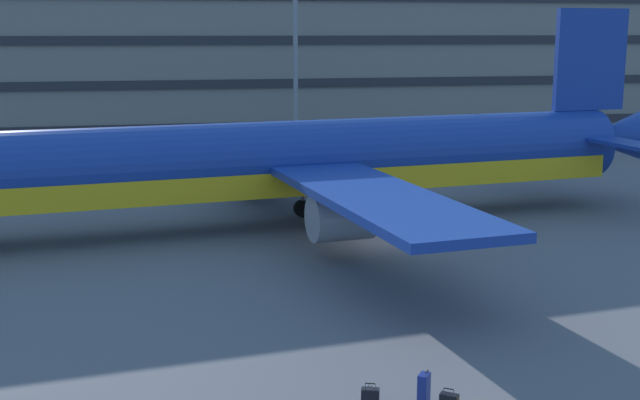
% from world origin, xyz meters
% --- Properties ---
extents(ground_plane, '(600.00, 600.00, 0.00)m').
position_xyz_m(ground_plane, '(0.00, 0.00, 0.00)').
color(ground_plane, '#5B5B60').
extents(terminal_structure, '(179.17, 21.55, 14.17)m').
position_xyz_m(terminal_structure, '(0.00, 43.86, 7.08)').
color(terminal_structure, gray).
rests_on(terminal_structure, ground_plane).
extents(airliner, '(42.64, 34.70, 10.80)m').
position_xyz_m(airliner, '(-3.32, 4.02, 3.22)').
color(airliner, navy).
rests_on(airliner, ground_plane).
extents(suitcase_small, '(0.44, 0.47, 0.92)m').
position_xyz_m(suitcase_small, '(-3.56, -17.10, 0.44)').
color(suitcase_small, navy).
rests_on(suitcase_small, ground_plane).
extents(backpack_scuffed, '(0.32, 0.36, 0.47)m').
position_xyz_m(backpack_scuffed, '(-4.96, -16.64, 0.20)').
color(backpack_scuffed, navy).
rests_on(backpack_scuffed, ground_plane).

